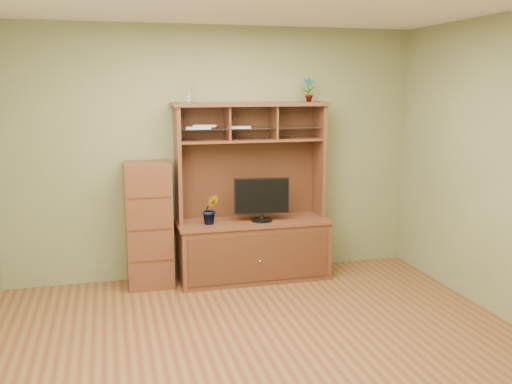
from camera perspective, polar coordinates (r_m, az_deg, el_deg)
name	(u,v)px	position (r m, az deg, el deg)	size (l,w,h in m)	color
room	(265,183)	(4.28, 0.95, 0.91)	(4.54, 4.04, 2.74)	#5C311A
media_hutch	(253,231)	(6.18, -0.34, -3.94)	(1.66, 0.61, 1.90)	#4C2415
monitor	(262,199)	(6.04, 0.58, -0.66)	(0.58, 0.22, 0.46)	black
orchid_plant	(211,209)	(5.94, -4.56, -1.73)	(0.17, 0.14, 0.32)	#326020
top_plant	(309,89)	(6.24, 5.28, 10.20)	(0.14, 0.10, 0.27)	#356724
reed_diffuser	(188,93)	(5.93, -6.83, 9.84)	(0.05, 0.05, 0.26)	silver
magazines	(214,127)	(5.99, -4.23, 6.52)	(0.71, 0.24, 0.04)	silver
side_cabinet	(149,225)	(6.02, -10.66, -3.23)	(0.47, 0.43, 1.31)	#4C2415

